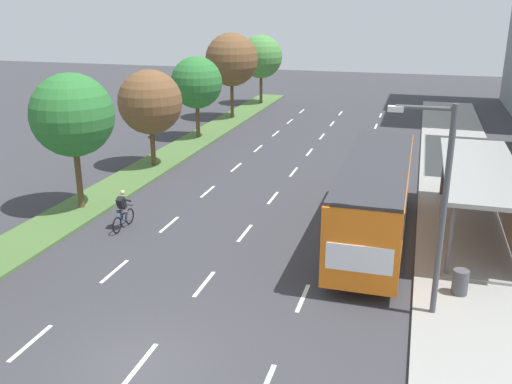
{
  "coord_description": "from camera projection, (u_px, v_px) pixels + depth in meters",
  "views": [
    {
      "loc": [
        6.63,
        -11.34,
        9.28
      ],
      "look_at": [
        -0.08,
        11.66,
        1.2
      ],
      "focal_mm": 39.42,
      "sensor_mm": 36.0,
      "label": 1
    }
  ],
  "objects": [
    {
      "name": "ground_plane",
      "position": [
        137.0,
        368.0,
        15.04
      ],
      "size": [
        140.0,
        140.0,
        0.0
      ],
      "primitive_type": "plane",
      "color": "#38383D"
    },
    {
      "name": "median_strip",
      "position": [
        168.0,
        157.0,
        35.42
      ],
      "size": [
        2.6,
        52.0,
        0.12
      ],
      "primitive_type": "cube",
      "color": "#4C7038",
      "rests_on": "ground"
    },
    {
      "name": "sidewalk_right",
      "position": [
        462.0,
        180.0,
        30.76
      ],
      "size": [
        4.5,
        52.0,
        0.15
      ],
      "primitive_type": "cube",
      "color": "gray",
      "rests_on": "ground"
    },
    {
      "name": "lane_divider_left",
      "position": [
        223.0,
        179.0,
        31.26
      ],
      "size": [
        0.14,
        44.62,
        0.01
      ],
      "color": "white",
      "rests_on": "ground"
    },
    {
      "name": "lane_divider_center",
      "position": [
        284.0,
        184.0,
        30.33
      ],
      "size": [
        0.14,
        44.62,
        0.01
      ],
      "color": "white",
      "rests_on": "ground"
    },
    {
      "name": "lane_divider_right",
      "position": [
        349.0,
        190.0,
        29.4
      ],
      "size": [
        0.14,
        44.62,
        0.01
      ],
      "color": "white",
      "rests_on": "ground"
    },
    {
      "name": "bus_shelter",
      "position": [
        484.0,
        194.0,
        22.98
      ],
      "size": [
        2.9,
        9.88,
        2.86
      ],
      "color": "gray",
      "rests_on": "sidewalk_right"
    },
    {
      "name": "bus",
      "position": [
        375.0,
        192.0,
        22.62
      ],
      "size": [
        2.54,
        11.29,
        3.37
      ],
      "color": "orange",
      "rests_on": "ground"
    },
    {
      "name": "cyclist",
      "position": [
        123.0,
        211.0,
        24.1
      ],
      "size": [
        0.46,
        1.82,
        1.71
      ],
      "color": "black",
      "rests_on": "ground"
    },
    {
      "name": "median_tree_second",
      "position": [
        72.0,
        115.0,
        25.2
      ],
      "size": [
        3.77,
        3.77,
        6.27
      ],
      "color": "brown",
      "rests_on": "median_strip"
    },
    {
      "name": "median_tree_third",
      "position": [
        150.0,
        102.0,
        32.32
      ],
      "size": [
        3.71,
        3.71,
        5.6
      ],
      "color": "brown",
      "rests_on": "median_strip"
    },
    {
      "name": "median_tree_fourth",
      "position": [
        197.0,
        83.0,
        39.25
      ],
      "size": [
        3.61,
        3.61,
        5.69
      ],
      "color": "brown",
      "rests_on": "median_strip"
    },
    {
      "name": "median_tree_fifth",
      "position": [
        232.0,
        60.0,
        45.89
      ],
      "size": [
        4.3,
        4.3,
        6.92
      ],
      "color": "brown",
      "rests_on": "median_strip"
    },
    {
      "name": "median_tree_farthest",
      "position": [
        261.0,
        57.0,
        52.84
      ],
      "size": [
        4.0,
        4.0,
        6.37
      ],
      "color": "brown",
      "rests_on": "median_strip"
    },
    {
      "name": "streetlight",
      "position": [
        439.0,
        198.0,
        16.35
      ],
      "size": [
        1.91,
        0.24,
        6.5
      ],
      "color": "#4C4C51",
      "rests_on": "sidewalk_right"
    },
    {
      "name": "trash_bin",
      "position": [
        460.0,
        282.0,
        18.46
      ],
      "size": [
        0.52,
        0.52,
        0.85
      ],
      "primitive_type": "cylinder",
      "color": "#4C4C51",
      "rests_on": "sidewalk_right"
    }
  ]
}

